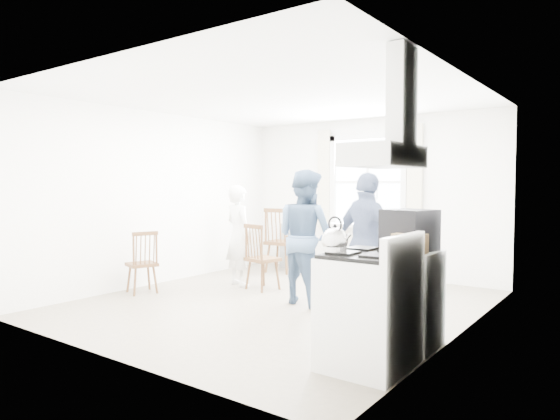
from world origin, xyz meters
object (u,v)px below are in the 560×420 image
Objects in this scene: low_cabinet at (410,299)px; stereo_stack at (409,230)px; windsor_chair_a at (278,233)px; person_mid at (305,237)px; person_left at (239,236)px; windsor_chair_b at (257,250)px; gas_stove at (369,309)px; person_right at (367,242)px; windsor_chair_c at (144,255)px.

low_cabinet is 0.64m from stereo_stack.
person_mid reaches higher than windsor_chair_a.
person_left is (-3.08, 1.13, -0.34)m from stereo_stack.
stereo_stack is at bearing 125.65° from low_cabinet.
windsor_chair_b reaches higher than low_cabinet.
windsor_chair_a reaches higher than windsor_chair_b.
stereo_stack is at bearing -21.26° from windsor_chair_b.
person_right is (-0.83, 1.64, 0.34)m from gas_stove.
stereo_stack is 0.30× the size of person_mid.
gas_stove is at bearing -95.68° from low_cabinet.
windsor_chair_a is at bearing 144.07° from low_cabinet.
stereo_stack is at bearing 179.04° from person_left.
windsor_chair_a is (-3.20, 3.07, 0.20)m from gas_stove.
gas_stove is 4.44m from windsor_chair_a.
low_cabinet is 0.81× the size of windsor_chair_a.
person_mid is (2.07, 0.88, 0.31)m from windsor_chair_c.
person_left is at bearing 60.65° from windsor_chair_c.
person_left reaches higher than stereo_stack.
gas_stove is at bearing -34.14° from windsor_chair_b.
windsor_chair_a reaches higher than low_cabinet.
person_right is at bearing 18.61° from windsor_chair_c.
windsor_chair_c is 0.58× the size of person_left.
gas_stove is 0.70m from low_cabinet.
stereo_stack is at bearing 1.12° from windsor_chair_c.
person_mid reaches higher than low_cabinet.
windsor_chair_c is (-1.11, -1.11, -0.05)m from windsor_chair_b.
stereo_stack reaches higher than windsor_chair_c.
person_right reaches higher than windsor_chair_c.
windsor_chair_c is at bearing 34.40° from person_mid.
stereo_stack is 4.01m from windsor_chair_a.
stereo_stack is 0.34× the size of person_left.
low_cabinet is 0.54× the size of person_right.
stereo_stack is 0.46× the size of windsor_chair_a.
person_mid is at bearing -13.28° from windsor_chair_b.
windsor_chair_a is at bearing -33.10° from person_mid.
windsor_chair_a is at bearing -11.91° from person_right.
windsor_chair_c is at bearing -178.88° from stereo_stack.
person_right is (0.82, 0.09, -0.02)m from person_mid.
windsor_chair_c is 0.53× the size of person_right.
person_mid is (-1.72, 0.85, 0.40)m from low_cabinet.
person_left is (0.68, 1.21, 0.22)m from windsor_chair_c.
low_cabinet is 1.75× the size of stereo_stack.
person_left is 0.91× the size of person_right.
low_cabinet is at bearing -54.35° from stereo_stack.
stereo_stack is 0.31× the size of person_right.
person_right reaches higher than windsor_chair_b.
low_cabinet is 1.96m from person_mid.
windsor_chair_c is (-0.52, -2.40, -0.15)m from windsor_chair_a.
person_mid is at bearing 154.53° from stereo_stack.
gas_stove is 1.87m from person_right.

